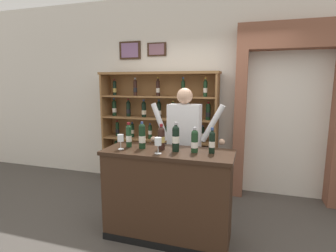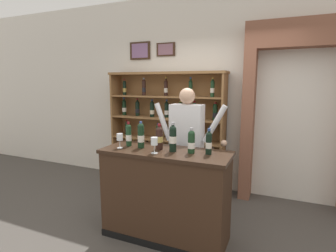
# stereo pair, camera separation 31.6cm
# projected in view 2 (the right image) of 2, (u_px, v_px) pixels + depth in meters

# --- Properties ---
(ground_plane) EXTENTS (14.00, 14.00, 0.02)m
(ground_plane) POSITION_uv_depth(u_px,v_px,m) (176.00, 240.00, 3.04)
(ground_plane) COLOR #47423D
(back_wall) EXTENTS (12.00, 0.19, 3.20)m
(back_wall) POSITION_uv_depth(u_px,v_px,m) (215.00, 93.00, 4.36)
(back_wall) COLOR silver
(back_wall) RESTS_ON ground
(wine_shelf) EXTENTS (2.02, 0.36, 1.95)m
(wine_shelf) POSITION_uv_depth(u_px,v_px,m) (167.00, 127.00, 4.50)
(wine_shelf) COLOR olive
(wine_shelf) RESTS_ON ground
(archway_doorway) EXTENTS (1.52, 0.45, 2.62)m
(archway_doorway) POSITION_uv_depth(u_px,v_px,m) (299.00, 101.00, 3.77)
(archway_doorway) COLOR brown
(archway_doorway) RESTS_ON ground
(tasting_counter) EXTENTS (1.44, 0.57, 1.03)m
(tasting_counter) POSITION_uv_depth(u_px,v_px,m) (165.00, 195.00, 3.01)
(tasting_counter) COLOR #382316
(tasting_counter) RESTS_ON ground
(shopkeeper) EXTENTS (1.01, 0.22, 1.71)m
(shopkeeper) POSITION_uv_depth(u_px,v_px,m) (187.00, 138.00, 3.48)
(shopkeeper) COLOR #2D3347
(shopkeeper) RESTS_ON ground
(tasting_bottle_chianti) EXTENTS (0.07, 0.07, 0.29)m
(tasting_bottle_chianti) POSITION_uv_depth(u_px,v_px,m) (129.00, 135.00, 3.12)
(tasting_bottle_chianti) COLOR #19381E
(tasting_bottle_chianti) RESTS_ON tasting_counter
(tasting_bottle_brunello) EXTENTS (0.08, 0.08, 0.31)m
(tasting_bottle_brunello) POSITION_uv_depth(u_px,v_px,m) (141.00, 135.00, 3.03)
(tasting_bottle_brunello) COLOR black
(tasting_bottle_brunello) RESTS_ON tasting_counter
(tasting_bottle_super_tuscan) EXTENTS (0.08, 0.08, 0.29)m
(tasting_bottle_super_tuscan) POSITION_uv_depth(u_px,v_px,m) (159.00, 137.00, 2.97)
(tasting_bottle_super_tuscan) COLOR black
(tasting_bottle_super_tuscan) RESTS_ON tasting_counter
(tasting_bottle_bianco) EXTENTS (0.08, 0.08, 0.32)m
(tasting_bottle_bianco) POSITION_uv_depth(u_px,v_px,m) (173.00, 138.00, 2.87)
(tasting_bottle_bianco) COLOR black
(tasting_bottle_bianco) RESTS_ON tasting_counter
(tasting_bottle_grappa) EXTENTS (0.08, 0.08, 0.27)m
(tasting_bottle_grappa) POSITION_uv_depth(u_px,v_px,m) (191.00, 141.00, 2.81)
(tasting_bottle_grappa) COLOR #19381E
(tasting_bottle_grappa) RESTS_ON tasting_counter
(tasting_bottle_rosso) EXTENTS (0.07, 0.07, 0.28)m
(tasting_bottle_rosso) POSITION_uv_depth(u_px,v_px,m) (209.00, 142.00, 2.76)
(tasting_bottle_rosso) COLOR black
(tasting_bottle_rosso) RESTS_ON tasting_counter
(wine_glass_spare) EXTENTS (0.07, 0.07, 0.17)m
(wine_glass_spare) POSITION_uv_depth(u_px,v_px,m) (120.00, 138.00, 3.02)
(wine_glass_spare) COLOR silver
(wine_glass_spare) RESTS_ON tasting_counter
(wine_glass_right) EXTENTS (0.07, 0.07, 0.17)m
(wine_glass_right) POSITION_uv_depth(u_px,v_px,m) (154.00, 142.00, 2.80)
(wine_glass_right) COLOR silver
(wine_glass_right) RESTS_ON tasting_counter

